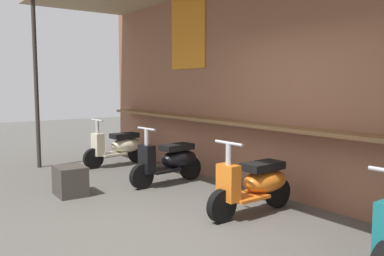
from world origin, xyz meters
TOP-DOWN VIEW (x-y plane):
  - ground_plane at (0.00, 0.00)m, footprint 30.92×30.92m
  - market_stall_facade at (0.01, 1.85)m, footprint 11.04×2.57m
  - scooter_cream at (-3.91, 1.08)m, footprint 0.47×1.40m
  - scooter_black at (-1.99, 1.08)m, footprint 0.49×1.40m
  - scooter_orange at (-0.01, 1.08)m, footprint 0.46×1.40m
  - merchandise_crate at (-2.25, -0.54)m, footprint 0.52×0.42m

SIDE VIEW (x-z plane):
  - ground_plane at x=0.00m, z-range 0.00..0.00m
  - merchandise_crate at x=-2.25m, z-range 0.00..0.44m
  - scooter_cream at x=-3.91m, z-range -0.10..0.87m
  - scooter_black at x=-1.99m, z-range -0.10..0.87m
  - scooter_orange at x=-0.01m, z-range -0.10..0.87m
  - market_stall_facade at x=0.01m, z-range 0.19..3.73m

